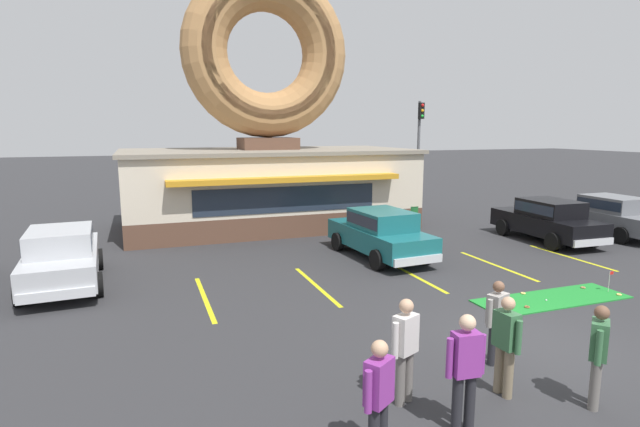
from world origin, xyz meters
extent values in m
plane|color=#2D2D30|center=(0.00, 0.00, 0.00)|extent=(160.00, 160.00, 0.00)
cube|color=brown|center=(-1.89, 14.00, 0.45)|extent=(12.00, 6.00, 0.90)
cube|color=beige|center=(-1.89, 14.00, 2.05)|extent=(12.00, 6.00, 2.30)
cube|color=gray|center=(-1.89, 14.00, 3.28)|extent=(12.30, 6.30, 0.16)
cube|color=orange|center=(-1.89, 10.70, 2.35)|extent=(9.00, 0.60, 0.20)
cube|color=#232D3D|center=(-1.89, 10.98, 1.55)|extent=(7.20, 0.03, 1.00)
cube|color=brown|center=(-1.89, 14.00, 3.61)|extent=(2.40, 1.80, 0.50)
torus|color=#B27F4C|center=(-1.89, 14.00, 7.41)|extent=(7.10, 1.90, 7.10)
torus|color=#9E6B42|center=(-1.89, 13.57, 7.41)|extent=(6.25, 1.05, 6.24)
cube|color=#1E842D|center=(2.36, 1.93, 0.01)|extent=(4.07, 1.25, 0.03)
torus|color=#A5724C|center=(3.77, 2.28, 0.05)|extent=(0.13, 0.13, 0.04)
torus|color=brown|center=(1.30, 1.62, 0.05)|extent=(0.13, 0.13, 0.04)
torus|color=#E5C666|center=(1.93, 2.46, 0.05)|extent=(0.13, 0.13, 0.04)
torus|color=brown|center=(0.77, 1.92, 0.05)|extent=(0.13, 0.13, 0.04)
torus|color=#E5C666|center=(4.17, 1.54, 0.05)|extent=(0.13, 0.13, 0.04)
sphere|color=white|center=(2.08, 1.83, 0.05)|extent=(0.04, 0.04, 0.04)
cylinder|color=silver|center=(4.15, 1.84, 0.31)|extent=(0.01, 0.01, 0.55)
cube|color=red|center=(4.21, 1.84, 0.53)|extent=(0.12, 0.01, 0.08)
cube|color=#B2B5BA|center=(-9.32, 7.38, 0.66)|extent=(2.02, 4.50, 0.68)
cube|color=#B2B5BA|center=(-9.31, 7.23, 1.30)|extent=(1.68, 2.19, 0.60)
cube|color=#232D3D|center=(-9.31, 7.23, 1.32)|extent=(1.70, 2.11, 0.36)
cube|color=silver|center=(-9.46, 9.60, 0.42)|extent=(1.67, 0.20, 0.24)
cube|color=silver|center=(-9.19, 5.15, 0.42)|extent=(1.67, 0.20, 0.24)
cylinder|color=black|center=(-10.28, 8.69, 0.32)|extent=(0.26, 0.65, 0.64)
cylinder|color=black|center=(-8.53, 8.79, 0.32)|extent=(0.26, 0.65, 0.64)
cylinder|color=black|center=(-10.12, 5.96, 0.32)|extent=(0.26, 0.65, 0.64)
cylinder|color=black|center=(-8.36, 6.07, 0.32)|extent=(0.26, 0.65, 0.64)
cube|color=#196066|center=(0.19, 7.24, 0.66)|extent=(2.06, 4.51, 0.68)
cube|color=#196066|center=(0.20, 7.09, 1.30)|extent=(1.70, 2.20, 0.60)
cube|color=#232D3D|center=(0.20, 7.09, 1.32)|extent=(1.72, 2.12, 0.36)
cube|color=silver|center=(0.04, 9.46, 0.42)|extent=(1.67, 0.21, 0.24)
cube|color=silver|center=(0.34, 5.01, 0.42)|extent=(1.67, 0.21, 0.24)
cylinder|color=black|center=(-0.78, 8.54, 0.32)|extent=(0.26, 0.65, 0.64)
cylinder|color=black|center=(0.97, 8.66, 0.32)|extent=(0.26, 0.65, 0.64)
cylinder|color=black|center=(-0.59, 5.81, 0.32)|extent=(0.26, 0.65, 0.64)
cylinder|color=black|center=(1.16, 5.94, 0.32)|extent=(0.26, 0.65, 0.64)
cube|color=slate|center=(10.42, 7.24, 0.66)|extent=(1.80, 4.42, 0.68)
cube|color=slate|center=(10.42, 7.09, 1.30)|extent=(1.58, 2.11, 0.60)
cube|color=#232D3D|center=(10.42, 7.09, 1.32)|extent=(1.60, 2.03, 0.36)
cube|color=silver|center=(10.44, 9.47, 0.42)|extent=(1.67, 0.12, 0.24)
cylinder|color=black|center=(9.55, 8.61, 0.32)|extent=(0.23, 0.64, 0.64)
cylinder|color=black|center=(11.31, 8.59, 0.32)|extent=(0.23, 0.64, 0.64)
cylinder|color=black|center=(9.53, 5.88, 0.32)|extent=(0.23, 0.64, 0.64)
cube|color=black|center=(7.27, 7.26, 0.66)|extent=(1.93, 4.46, 0.68)
cube|color=black|center=(7.27, 7.11, 1.30)|extent=(1.64, 2.16, 0.60)
cube|color=#232D3D|center=(7.27, 7.11, 1.32)|extent=(1.66, 2.08, 0.36)
cube|color=silver|center=(7.36, 9.49, 0.42)|extent=(1.67, 0.16, 0.24)
cube|color=silver|center=(7.19, 5.03, 0.42)|extent=(1.67, 0.16, 0.24)
cylinder|color=black|center=(6.45, 8.66, 0.32)|extent=(0.24, 0.65, 0.64)
cylinder|color=black|center=(8.20, 8.59, 0.32)|extent=(0.24, 0.65, 0.64)
cylinder|color=black|center=(6.34, 5.93, 0.32)|extent=(0.24, 0.65, 0.64)
cylinder|color=black|center=(8.10, 5.87, 0.32)|extent=(0.24, 0.65, 0.64)
cylinder|color=slate|center=(-3.43, -0.99, 0.42)|extent=(0.15, 0.15, 0.83)
cylinder|color=slate|center=(-3.61, -1.07, 0.42)|extent=(0.15, 0.15, 0.83)
cube|color=silver|center=(-3.52, -1.03, 1.14)|extent=(0.44, 0.37, 0.61)
cylinder|color=silver|center=(-3.29, -0.92, 1.11)|extent=(0.10, 0.10, 0.56)
cylinder|color=silver|center=(-3.75, -1.13, 1.11)|extent=(0.10, 0.10, 0.56)
sphere|color=tan|center=(-3.52, -1.03, 1.58)|extent=(0.22, 0.22, 0.22)
cube|color=#8C3393|center=(-4.53, -2.15, 1.11)|extent=(0.45, 0.41, 0.59)
cylinder|color=#8C3393|center=(-4.32, -2.02, 1.08)|extent=(0.10, 0.10, 0.55)
cylinder|color=#8C3393|center=(-4.74, -2.28, 1.08)|extent=(0.10, 0.10, 0.55)
sphere|color=tan|center=(-4.53, -2.15, 1.54)|extent=(0.22, 0.22, 0.22)
cylinder|color=#232328|center=(-3.21, -1.96, 0.43)|extent=(0.15, 0.15, 0.85)
cylinder|color=#232328|center=(-3.01, -1.97, 0.43)|extent=(0.15, 0.15, 0.85)
cube|color=#8C3393|center=(-3.11, -1.97, 1.16)|extent=(0.40, 0.27, 0.62)
cylinder|color=#8C3393|center=(-3.36, -1.94, 1.13)|extent=(0.10, 0.10, 0.57)
cylinder|color=#8C3393|center=(-2.86, -1.99, 1.13)|extent=(0.10, 0.10, 0.57)
sphere|color=beige|center=(-3.11, -1.97, 1.62)|extent=(0.23, 0.23, 0.23)
cylinder|color=#232328|center=(-1.20, -0.38, 0.38)|extent=(0.15, 0.15, 0.76)
cylinder|color=#232328|center=(-1.39, -0.45, 0.38)|extent=(0.15, 0.15, 0.76)
cube|color=gray|center=(-1.30, -0.41, 1.04)|extent=(0.44, 0.36, 0.56)
cylinder|color=gray|center=(-1.06, -0.32, 1.02)|extent=(0.10, 0.10, 0.51)
cylinder|color=gray|center=(-1.53, -0.50, 1.02)|extent=(0.10, 0.10, 0.51)
sphere|color=brown|center=(-1.30, -0.41, 1.45)|extent=(0.20, 0.20, 0.20)
cylinder|color=slate|center=(-0.75, -2.06, 0.40)|extent=(0.15, 0.15, 0.80)
cylinder|color=slate|center=(-0.90, -2.19, 0.40)|extent=(0.15, 0.15, 0.80)
cube|color=#386B42|center=(-0.83, -2.13, 1.09)|extent=(0.44, 0.43, 0.59)
cylinder|color=#386B42|center=(-0.64, -1.96, 1.06)|extent=(0.10, 0.10, 0.54)
cylinder|color=#386B42|center=(-1.02, -2.29, 1.06)|extent=(0.10, 0.10, 0.54)
sphere|color=brown|center=(-0.83, -2.13, 1.52)|extent=(0.21, 0.21, 0.21)
cylinder|color=#7F7056|center=(-1.89, -1.46, 0.40)|extent=(0.15, 0.15, 0.81)
cylinder|color=#7F7056|center=(-1.91, -1.26, 0.40)|extent=(0.15, 0.15, 0.81)
cube|color=#386B42|center=(-1.90, -1.36, 1.10)|extent=(0.27, 0.40, 0.59)
cylinder|color=#386B42|center=(-1.88, -1.61, 1.07)|extent=(0.10, 0.10, 0.54)
cylinder|color=#386B42|center=(-1.92, -1.11, 1.07)|extent=(0.10, 0.10, 0.54)
sphere|color=tan|center=(-1.90, -1.36, 1.54)|extent=(0.22, 0.22, 0.22)
cylinder|color=#1E662D|center=(3.73, 11.21, 0.47)|extent=(0.56, 0.56, 0.95)
torus|color=#123D1B|center=(3.73, 11.21, 0.95)|extent=(0.57, 0.57, 0.05)
cylinder|color=#595B60|center=(7.96, 17.88, 2.90)|extent=(0.16, 0.16, 5.80)
cube|color=black|center=(7.96, 17.70, 5.25)|extent=(0.28, 0.24, 0.90)
sphere|color=red|center=(7.96, 17.58, 5.55)|extent=(0.18, 0.18, 0.18)
sphere|color=orange|center=(7.96, 17.58, 5.25)|extent=(0.18, 0.18, 0.18)
sphere|color=green|center=(7.96, 17.58, 4.95)|extent=(0.18, 0.18, 0.18)
cube|color=yellow|center=(-5.84, 5.00, 0.00)|extent=(0.12, 3.60, 0.01)
cube|color=yellow|center=(-2.84, 5.00, 0.00)|extent=(0.12, 3.60, 0.01)
cube|color=yellow|center=(0.16, 5.00, 0.00)|extent=(0.12, 3.60, 0.01)
cube|color=yellow|center=(3.16, 5.00, 0.00)|extent=(0.12, 3.60, 0.01)
cube|color=yellow|center=(6.16, 5.00, 0.00)|extent=(0.12, 3.60, 0.01)
camera|label=1|loc=(-7.21, -7.36, 4.23)|focal=28.00mm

